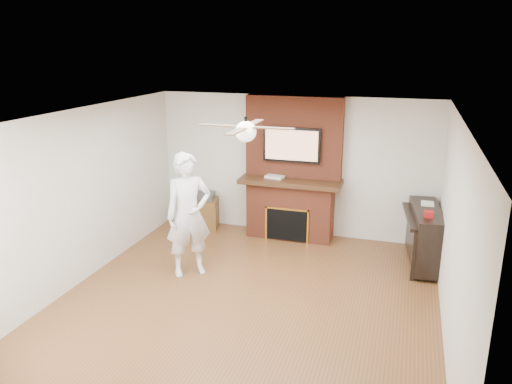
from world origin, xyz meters
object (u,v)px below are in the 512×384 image
(person, at_px, (189,215))
(side_table, at_px, (202,211))
(fireplace, at_px, (292,183))
(piano, at_px, (425,235))

(person, relative_size, side_table, 2.66)
(fireplace, distance_m, person, 2.25)
(person, bearing_deg, piano, -17.05)
(fireplace, bearing_deg, side_table, -177.74)
(fireplace, xyz_separation_m, person, (-1.09, -1.96, -0.06))
(person, xyz_separation_m, side_table, (-0.61, 1.90, -0.62))
(person, distance_m, side_table, 2.09)
(person, relative_size, piano, 1.30)
(piano, bearing_deg, fireplace, 159.23)
(person, bearing_deg, side_table, 68.50)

